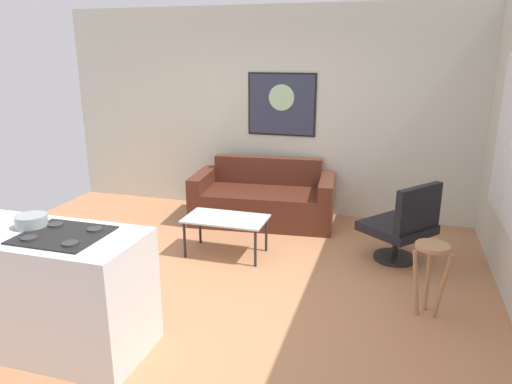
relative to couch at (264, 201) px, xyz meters
The scene contains 9 objects.
ground 1.91m from the couch, 86.78° to the right, with size 6.40×6.40×0.04m, color #B4794F.
back_wall 1.24m from the couch, 78.96° to the left, with size 6.40×0.05×2.80m, color beige.
couch is the anchor object (origin of this frame).
coffee_table 1.20m from the couch, 94.92° to the right, with size 0.91×0.51×0.43m.
armchair 1.98m from the couch, 25.03° to the right, with size 0.89×0.90×0.89m.
bar_stool 2.76m from the couch, 43.19° to the right, with size 0.33×0.33×0.65m.
kitchen_counter 3.33m from the couch, 106.05° to the right, with size 1.77×0.70×0.96m.
mixing_bowl 3.33m from the couch, 106.73° to the right, with size 0.23×0.23×0.10m.
wall_painting 1.33m from the couch, 78.33° to the left, with size 0.95×0.03×0.85m.
Camera 1 is at (1.54, -3.96, 2.21)m, focal length 33.33 mm.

